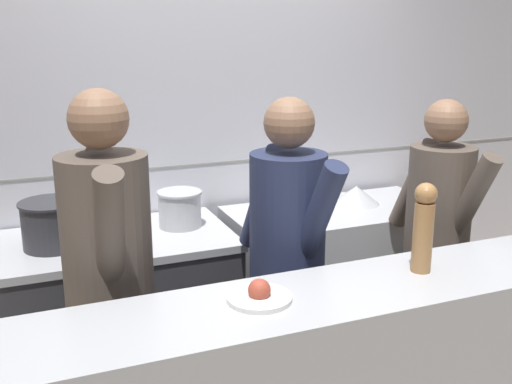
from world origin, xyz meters
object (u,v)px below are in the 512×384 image
(chef_line, at_px, (436,238))
(stock_pot, at_px, (52,223))
(sauce_pot, at_px, (180,208))
(chef_head_cook, at_px, (110,281))
(plated_dish_main, at_px, (259,295))
(chef_sous, at_px, (287,261))
(mixing_bowl_steel, at_px, (356,195))
(pepper_mill, at_px, (424,226))
(oven_range, at_px, (121,316))

(chef_line, bearing_deg, stock_pot, 155.87)
(sauce_pot, relative_size, chef_head_cook, 0.14)
(plated_dish_main, relative_size, chef_line, 0.14)
(chef_sous, bearing_deg, plated_dish_main, -135.46)
(chef_head_cook, bearing_deg, chef_line, 6.85)
(mixing_bowl_steel, height_order, chef_line, chef_line)
(stock_pot, bearing_deg, chef_head_cook, -76.65)
(stock_pot, relative_size, pepper_mill, 0.87)
(chef_line, bearing_deg, mixing_bowl_steel, 88.65)
(oven_range, height_order, chef_head_cook, chef_head_cook)
(oven_range, height_order, stock_pot, stock_pot)
(plated_dish_main, bearing_deg, mixing_bowl_steel, 47.45)
(chef_line, bearing_deg, pepper_mill, -139.23)
(pepper_mill, distance_m, chef_head_cook, 1.25)
(plated_dish_main, distance_m, chef_line, 1.36)
(chef_head_cook, bearing_deg, oven_range, 82.99)
(plated_dish_main, bearing_deg, pepper_mill, 0.50)
(oven_range, relative_size, sauce_pot, 4.88)
(chef_head_cook, relative_size, chef_sous, 1.04)
(sauce_pot, xyz_separation_m, chef_head_cook, (-0.50, -0.77, -0.04))
(plated_dish_main, bearing_deg, stock_pot, 117.00)
(chef_sous, bearing_deg, chef_line, -6.43)
(mixing_bowl_steel, bearing_deg, sauce_pot, -179.34)
(stock_pot, xyz_separation_m, chef_head_cook, (0.16, -0.69, -0.05))
(chef_head_cook, height_order, chef_line, chef_head_cook)
(mixing_bowl_steel, bearing_deg, chef_head_cook, -154.12)
(mixing_bowl_steel, height_order, pepper_mill, pepper_mill)
(chef_sous, xyz_separation_m, chef_line, (0.88, 0.07, -0.03))
(plated_dish_main, xyz_separation_m, chef_sous, (0.34, 0.50, -0.11))
(stock_pot, distance_m, chef_sous, 1.17)
(mixing_bowl_steel, bearing_deg, plated_dish_main, -132.55)
(mixing_bowl_steel, xyz_separation_m, chef_sous, (-0.83, -0.77, -0.03))
(oven_range, height_order, pepper_mill, pepper_mill)
(mixing_bowl_steel, relative_size, plated_dish_main, 1.27)
(plated_dish_main, height_order, pepper_mill, pepper_mill)
(mixing_bowl_steel, xyz_separation_m, plated_dish_main, (-1.17, -1.28, 0.09))
(stock_pot, height_order, chef_sous, chef_sous)
(mixing_bowl_steel, distance_m, chef_head_cook, 1.79)
(oven_range, bearing_deg, stock_pot, -175.66)
(oven_range, xyz_separation_m, pepper_mill, (0.98, -1.20, 0.75))
(stock_pot, xyz_separation_m, chef_sous, (0.95, -0.68, -0.09))
(oven_range, bearing_deg, chef_sous, -47.68)
(sauce_pot, height_order, mixing_bowl_steel, sauce_pot)
(sauce_pot, relative_size, plated_dish_main, 1.06)
(stock_pot, bearing_deg, chef_line, -18.48)
(stock_pot, height_order, chef_head_cook, chef_head_cook)
(sauce_pot, bearing_deg, stock_pot, -173.29)
(oven_range, bearing_deg, pepper_mill, -50.73)
(stock_pot, distance_m, sauce_pot, 0.67)
(stock_pot, height_order, chef_line, chef_line)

